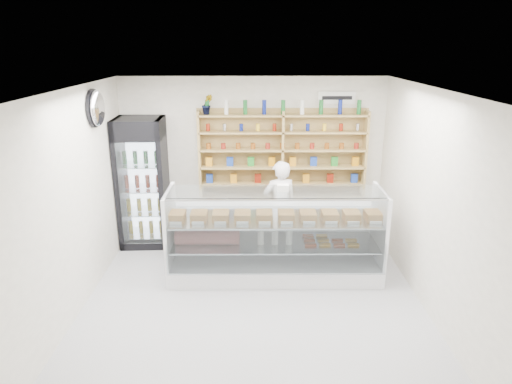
{
  "coord_description": "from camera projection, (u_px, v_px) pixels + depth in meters",
  "views": [
    {
      "loc": [
        0.0,
        -5.21,
        3.31
      ],
      "look_at": [
        0.04,
        0.9,
        1.31
      ],
      "focal_mm": 32.0,
      "sensor_mm": 36.0,
      "label": 1
    }
  ],
  "objects": [
    {
      "name": "shop_worker",
      "position": [
        280.0,
        206.0,
        7.48
      ],
      "size": [
        0.64,
        0.5,
        1.53
      ],
      "primitive_type": "imported",
      "rotation": [
        0.0,
        0.0,
        3.41
      ],
      "color": "white",
      "rests_on": "floor"
    },
    {
      "name": "display_counter",
      "position": [
        274.0,
        252.0,
        6.75
      ],
      "size": [
        3.08,
        0.92,
        1.34
      ],
      "color": "white",
      "rests_on": "floor"
    },
    {
      "name": "wall_shelving",
      "position": [
        282.0,
        150.0,
        7.72
      ],
      "size": [
        2.84,
        0.28,
        1.33
      ],
      "color": "#A88E4F",
      "rests_on": "back_wall"
    },
    {
      "name": "drinks_cooler",
      "position": [
        143.0,
        182.0,
        7.66
      ],
      "size": [
        0.81,
        0.79,
        2.17
      ],
      "rotation": [
        0.0,
        0.0,
        0.04
      ],
      "color": "black",
      "rests_on": "floor"
    },
    {
      "name": "potted_plant",
      "position": [
        207.0,
        104.0,
        7.47
      ],
      "size": [
        0.21,
        0.19,
        0.33
      ],
      "primitive_type": "imported",
      "rotation": [
        0.0,
        0.0,
        0.26
      ],
      "color": "#1E6626",
      "rests_on": "wall_shelving"
    },
    {
      "name": "wall_sign",
      "position": [
        337.0,
        98.0,
        7.58
      ],
      "size": [
        0.62,
        0.03,
        0.2
      ],
      "primitive_type": "cube",
      "color": "white",
      "rests_on": "back_wall"
    },
    {
      "name": "room",
      "position": [
        253.0,
        208.0,
        5.55
      ],
      "size": [
        5.0,
        5.0,
        5.0
      ],
      "color": "#AFAFB4",
      "rests_on": "ground"
    },
    {
      "name": "security_mirror",
      "position": [
        97.0,
        108.0,
        6.35
      ],
      "size": [
        0.15,
        0.5,
        0.5
      ],
      "primitive_type": "ellipsoid",
      "color": "silver",
      "rests_on": "left_wall"
    }
  ]
}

